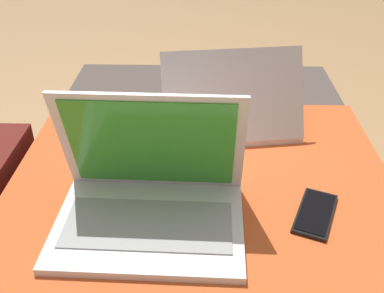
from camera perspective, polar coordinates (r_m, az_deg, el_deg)
name	(u,v)px	position (r m, az deg, el deg)	size (l,w,h in m)	color
ottoman	(199,245)	(1.18, 0.86, -12.38)	(0.86, 0.70, 0.46)	maroon
laptop_near	(148,197)	(0.88, -5.66, -6.36)	(0.37, 0.27, 0.26)	silver
laptop_far	(227,114)	(1.18, 4.51, 4.16)	(0.38, 0.28, 0.22)	silver
cell_phone	(313,213)	(0.95, 15.12, -8.17)	(0.12, 0.16, 0.01)	black
fireplace_hearth	(202,87)	(2.45, 1.26, 7.56)	(1.40, 0.50, 0.04)	#564C47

